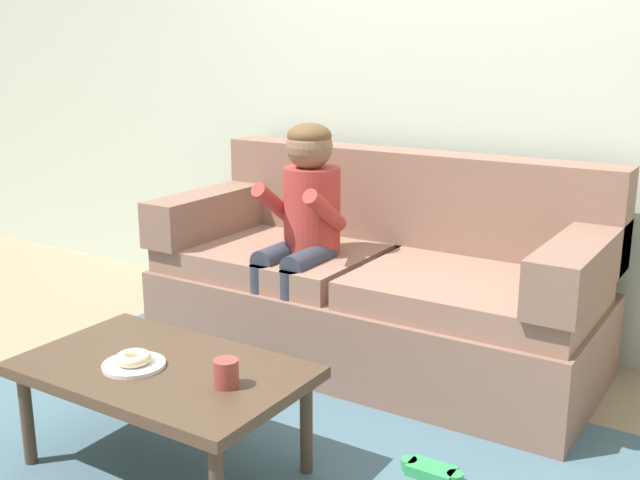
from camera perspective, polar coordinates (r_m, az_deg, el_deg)
The scene contains 10 objects.
ground at distance 2.98m, azimuth -2.65°, elevation -14.40°, with size 10.00×10.00×0.00m, color #9E896B.
wall_back at distance 3.84m, azimuth 9.49°, elevation 13.72°, with size 8.00×0.10×2.80m, color beige.
area_rug at distance 2.81m, azimuth -5.70°, elevation -16.33°, with size 2.81×1.89×0.01m, color #476675.
couch at distance 3.54m, azimuth 4.36°, elevation -3.57°, with size 2.03×0.90×0.94m.
coffee_table at distance 2.66m, azimuth -11.73°, elevation -10.00°, with size 0.97×0.59×0.39m.
person_child at distance 3.42m, azimuth -1.32°, elevation 1.50°, with size 0.34×0.58×1.10m.
plate at distance 2.65m, azimuth -13.79°, elevation -9.09°, with size 0.21×0.21×0.01m, color white.
donut at distance 2.64m, azimuth -13.82°, elevation -8.60°, with size 0.12×0.12×0.04m, color beige.
mug at distance 2.44m, azimuth -7.05°, elevation -9.88°, with size 0.08×0.08×0.09m, color #993D38.
toy_controller at distance 2.73m, azimuth 8.36°, elevation -16.88°, with size 0.23×0.09×0.05m.
Camera 1 is at (1.51, -2.13, 1.45)m, focal length 42.65 mm.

